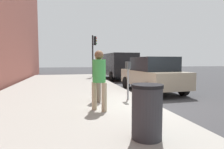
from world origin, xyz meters
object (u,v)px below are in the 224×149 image
at_px(trash_bin, 147,111).
at_px(parking_meter, 128,72).
at_px(parked_sedan_near, 152,74).
at_px(pedestrian_at_meter, 99,73).
at_px(pedestrian_bystander, 99,76).
at_px(parked_van_far, 117,64).
at_px(traffic_signal, 94,49).

bearing_deg(trash_bin, parking_meter, -12.16).
height_order(parking_meter, parked_sedan_near, parked_sedan_near).
relative_size(pedestrian_at_meter, pedestrian_bystander, 0.98).
relative_size(pedestrian_bystander, parked_van_far, 0.33).
bearing_deg(parking_meter, pedestrian_bystander, 134.92).
height_order(pedestrian_bystander, trash_bin, pedestrian_bystander).
relative_size(pedestrian_bystander, parked_sedan_near, 0.39).
distance_m(parked_sedan_near, traffic_signal, 7.91).
distance_m(traffic_signal, trash_bin, 13.37).
relative_size(pedestrian_at_meter, parked_sedan_near, 0.38).
relative_size(parked_sedan_near, traffic_signal, 1.24).
height_order(parked_sedan_near, parked_van_far, parked_van_far).
bearing_deg(trash_bin, pedestrian_bystander, 14.23).
relative_size(parked_van_far, trash_bin, 5.21).
height_order(pedestrian_at_meter, parked_van_far, parked_van_far).
bearing_deg(parking_meter, trash_bin, 167.84).
bearing_deg(pedestrian_bystander, traffic_signal, 43.76).
bearing_deg(pedestrian_at_meter, parked_van_far, 82.23).
bearing_deg(pedestrian_bystander, parking_meter, 5.57).
bearing_deg(parked_sedan_near, pedestrian_bystander, 137.31).
xyz_separation_m(parking_meter, parked_van_far, (9.31, -2.03, 0.09)).
distance_m(pedestrian_at_meter, parked_van_far, 9.81).
distance_m(pedestrian_bystander, trash_bin, 2.27).
height_order(pedestrian_at_meter, traffic_signal, traffic_signal).
relative_size(parking_meter, pedestrian_at_meter, 0.83).
bearing_deg(pedestrian_bystander, parked_van_far, 33.31).
distance_m(parking_meter, parked_sedan_near, 3.09).
xyz_separation_m(pedestrian_bystander, parked_van_far, (10.59, -3.31, 0.09)).
distance_m(parked_van_far, traffic_signal, 2.42).
distance_m(pedestrian_at_meter, pedestrian_bystander, 1.30).
xyz_separation_m(traffic_signal, trash_bin, (-13.20, 0.79, -1.92)).
xyz_separation_m(pedestrian_bystander, parked_sedan_near, (3.59, -3.31, -0.27)).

